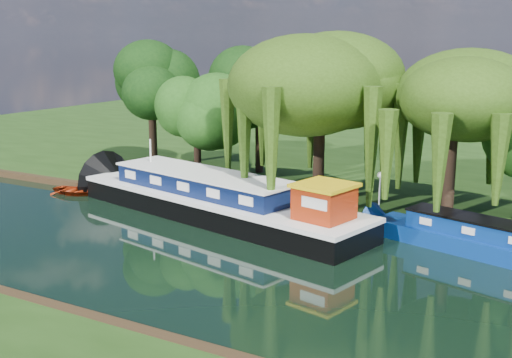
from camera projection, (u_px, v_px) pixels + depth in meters
The scene contains 12 objects.
ground at pixel (291, 277), 29.05m from camera, with size 120.00×120.00×0.00m, color black.
far_bank at pixel (459, 155), 57.87m from camera, with size 120.00×52.00×0.45m, color black.
dutch_barge at pixel (219, 201), 38.30m from camera, with size 20.92×8.80×4.31m.
narrowboat at pixel (498, 245), 31.38m from camera, with size 13.54×5.62×1.96m.
red_dinghy at pixel (73, 194), 44.45m from camera, with size 2.29×3.21×0.67m, color maroon.
willow_left at pixel (320, 86), 38.43m from camera, with size 8.38×8.38×10.04m.
willow_right at pixel (453, 109), 35.02m from camera, with size 7.15×7.15×8.71m.
tree_far_left at pixel (197, 111), 45.05m from camera, with size 4.64×4.64×7.48m.
tree_far_back at pixel (151, 88), 50.12m from camera, with size 5.34×5.34×8.98m.
tree_far_mid at pixel (259, 94), 48.18m from camera, with size 5.32×5.32×8.71m.
lamppost at pixel (380, 182), 37.20m from camera, with size 0.36×0.36×2.56m.
mooring_posts at pixel (350, 212), 36.22m from camera, with size 19.16×0.16×1.00m.
Camera 1 is at (12.14, -24.61, 10.63)m, focal length 45.00 mm.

